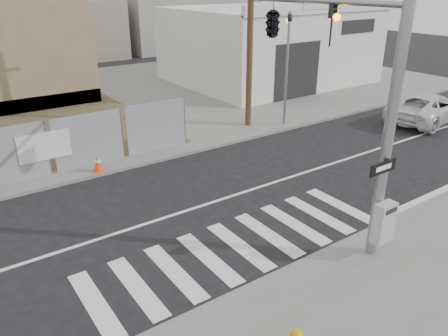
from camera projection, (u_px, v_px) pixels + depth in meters
ground at (192, 209)px, 13.64m from camera, size 100.00×100.00×0.00m
sidewalk_far at (61, 108)px, 24.15m from camera, size 50.00×20.00×0.12m
signal_pole at (307, 55)px, 11.52m from camera, size 0.96×5.87×7.00m
far_signal_pole at (288, 54)px, 19.93m from camera, size 0.16×0.20×5.60m
concrete_wall_right at (41, 47)px, 22.63m from camera, size 5.50×1.30×8.00m
auto_shop at (268, 44)px, 29.75m from camera, size 12.00×10.20×5.95m
utility_pole_right at (250, 14)px, 19.13m from camera, size 1.60×0.28×10.00m
suv at (428, 107)px, 21.80m from camera, size 5.48×3.09×1.45m
traffic_cone_d at (98, 164)px, 15.89m from camera, size 0.41×0.41×0.64m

